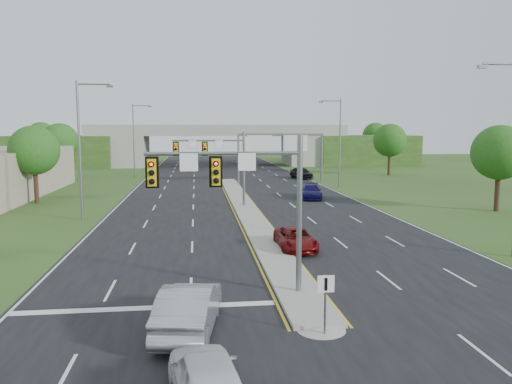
{
  "coord_description": "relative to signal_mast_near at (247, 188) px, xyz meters",
  "views": [
    {
      "loc": [
        -4.39,
        -20.79,
        7.18
      ],
      "look_at": [
        -0.39,
        12.36,
        3.0
      ],
      "focal_mm": 35.0,
      "sensor_mm": 36.0,
      "label": 1
    }
  ],
  "objects": [
    {
      "name": "lane_markings",
      "position": [
        1.66,
        28.99,
        -4.7
      ],
      "size": [
        23.72,
        160.0,
        0.01
      ],
      "color": "gold",
      "rests_on": "road"
    },
    {
      "name": "overpass",
      "position": [
        2.26,
        80.07,
        -1.17
      ],
      "size": [
        80.0,
        14.0,
        8.1
      ],
      "color": "gray",
      "rests_on": "ground"
    },
    {
      "name": "tree_r_mid",
      "position": [
        28.26,
        55.07,
        0.78
      ],
      "size": [
        5.2,
        5.2,
        8.12
      ],
      "color": "#382316",
      "rests_on": "ground"
    },
    {
      "name": "car_far_c",
      "position": [
        13.25,
        50.99,
        -3.86
      ],
      "size": [
        2.99,
        5.29,
        1.7
      ],
      "primitive_type": "imported",
      "rotation": [
        0.0,
        0.0,
        0.21
      ],
      "color": "black",
      "rests_on": "road"
    },
    {
      "name": "road",
      "position": [
        2.26,
        35.07,
        -4.72
      ],
      "size": [
        24.0,
        160.0,
        0.02
      ],
      "primitive_type": "cube",
      "color": "black",
      "rests_on": "ground"
    },
    {
      "name": "tree_l_near",
      "position": [
        -17.74,
        30.07,
        0.45
      ],
      "size": [
        4.8,
        4.8,
        7.6
      ],
      "color": "#382316",
      "rests_on": "ground"
    },
    {
      "name": "lightpole_l_far",
      "position": [
        -11.03,
        55.07,
        1.38
      ],
      "size": [
        2.85,
        0.25,
        11.0
      ],
      "color": "slate",
      "rests_on": "ground"
    },
    {
      "name": "signal_mast_near",
      "position": [
        0.0,
        0.0,
        0.0
      ],
      "size": [
        6.62,
        0.6,
        7.0
      ],
      "color": "slate",
      "rests_on": "ground"
    },
    {
      "name": "car_white",
      "position": [
        -1.91,
        -8.42,
        -3.95
      ],
      "size": [
        2.37,
        4.62,
        1.5
      ],
      "primitive_type": "imported",
      "rotation": [
        0.0,
        0.0,
        3.28
      ],
      "color": "silver",
      "rests_on": "road"
    },
    {
      "name": "car_silver",
      "position": [
        -2.45,
        -3.42,
        -3.85
      ],
      "size": [
        2.57,
        5.41,
        1.71
      ],
      "primitive_type": "imported",
      "rotation": [
        0.0,
        0.0,
        2.99
      ],
      "color": "#97989E",
      "rests_on": "road"
    },
    {
      "name": "ground",
      "position": [
        2.26,
        0.07,
        -4.73
      ],
      "size": [
        240.0,
        240.0,
        0.0
      ],
      "primitive_type": "plane",
      "color": "#2C4819",
      "rests_on": "ground"
    },
    {
      "name": "tree_back_a",
      "position": [
        -35.74,
        94.07,
        1.11
      ],
      "size": [
        6.0,
        6.0,
        8.85
      ],
      "color": "#382316",
      "rests_on": "ground"
    },
    {
      "name": "tree_back_d",
      "position": [
        40.26,
        94.07,
        1.11
      ],
      "size": [
        6.0,
        6.0,
        8.85
      ],
      "color": "#382316",
      "rests_on": "ground"
    },
    {
      "name": "signal_mast_far",
      "position": [
        0.0,
        25.0,
        0.0
      ],
      "size": [
        6.62,
        0.6,
        7.0
      ],
      "color": "slate",
      "rests_on": "ground"
    },
    {
      "name": "sign_gantry",
      "position": [
        8.95,
        44.99,
        0.51
      ],
      "size": [
        11.58,
        0.44,
        6.67
      ],
      "color": "slate",
      "rests_on": "ground"
    },
    {
      "name": "car_far_b",
      "position": [
        9.8,
        29.97,
        -3.97
      ],
      "size": [
        2.86,
        5.31,
        1.46
      ],
      "primitive_type": "imported",
      "rotation": [
        0.0,
        0.0,
        -0.17
      ],
      "color": "#0C0B45",
      "rests_on": "road"
    },
    {
      "name": "tree_back_b",
      "position": [
        -21.74,
        94.07,
        0.78
      ],
      "size": [
        5.6,
        5.6,
        8.32
      ],
      "color": "#382316",
      "rests_on": "ground"
    },
    {
      "name": "tree_r_near",
      "position": [
        24.26,
        20.07,
        0.45
      ],
      "size": [
        4.8,
        4.8,
        7.6
      ],
      "color": "#382316",
      "rests_on": "ground"
    },
    {
      "name": "median",
      "position": [
        2.26,
        23.07,
        -4.63
      ],
      "size": [
        2.0,
        54.0,
        0.16
      ],
      "primitive_type": "cube",
      "color": "gray",
      "rests_on": "road"
    },
    {
      "name": "car_far_a",
      "position": [
        3.76,
        8.18,
        -4.07
      ],
      "size": [
        2.14,
        4.59,
        1.27
      ],
      "primitive_type": "imported",
      "rotation": [
        0.0,
        0.0,
        0.01
      ],
      "color": "#62090A",
      "rests_on": "road"
    },
    {
      "name": "lightpole_l_mid",
      "position": [
        -11.03,
        20.07,
        1.38
      ],
      "size": [
        2.85,
        0.25,
        11.0
      ],
      "color": "slate",
      "rests_on": "ground"
    },
    {
      "name": "keep_right_sign",
      "position": [
        2.26,
        -4.45,
        -3.21
      ],
      "size": [
        0.6,
        0.13,
        2.2
      ],
      "color": "slate",
      "rests_on": "ground"
    },
    {
      "name": "tree_back_c",
      "position": [
        26.26,
        94.07,
        0.78
      ],
      "size": [
        5.6,
        5.6,
        8.32
      ],
      "color": "#382316",
      "rests_on": "ground"
    },
    {
      "name": "median_nose",
      "position": [
        2.26,
        -3.93,
        -4.63
      ],
      "size": [
        2.0,
        2.0,
        0.16
      ],
      "primitive_type": "cone",
      "color": "gray",
      "rests_on": "road"
    },
    {
      "name": "lightpole_r_far",
      "position": [
        15.56,
        40.07,
        1.38
      ],
      "size": [
        2.85,
        0.25,
        11.0
      ],
      "color": "slate",
      "rests_on": "ground"
    },
    {
      "name": "tree_l_mid",
      "position": [
        -21.74,
        55.07,
        0.78
      ],
      "size": [
        5.2,
        5.2,
        8.12
      ],
      "color": "#382316",
      "rests_on": "ground"
    }
  ]
}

